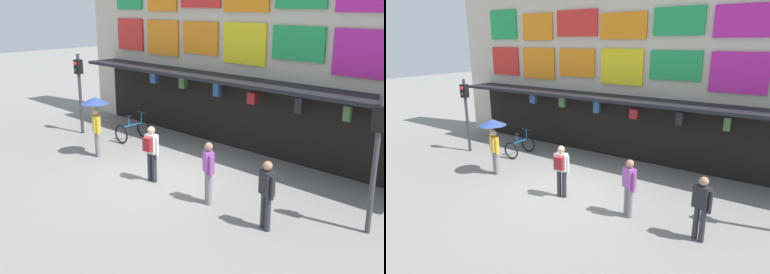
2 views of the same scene
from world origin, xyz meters
TOP-DOWN VIEW (x-y plane):
  - ground_plane at (0.00, 0.00)m, footprint 80.00×80.00m
  - shopfront at (-0.00, 4.57)m, footprint 18.00×2.60m
  - traffic_light_near at (-5.97, 1.06)m, footprint 0.30×0.34m
  - bicycle_parked at (-3.69, 1.88)m, footprint 0.77×1.19m
  - pedestrian_in_purple at (0.14, -0.38)m, footprint 0.53×0.39m
  - pedestrian_in_green at (4.33, -0.46)m, footprint 0.50×0.34m
  - pedestrian_with_umbrella at (-2.99, -0.18)m, footprint 0.96×0.96m
  - pedestrian_in_black at (2.40, -0.34)m, footprint 0.47×0.37m

SIDE VIEW (x-z plane):
  - ground_plane at x=0.00m, z-range 0.00..0.00m
  - bicycle_parked at x=-3.69m, z-range -0.13..0.92m
  - pedestrian_in_green at x=4.33m, z-range 0.11..1.79m
  - pedestrian_in_black at x=2.40m, z-range 0.11..1.79m
  - pedestrian_in_purple at x=0.14m, z-range 0.14..1.82m
  - pedestrian_with_umbrella at x=-2.99m, z-range 0.60..2.68m
  - traffic_light_near at x=-5.97m, z-range 0.54..3.74m
  - shopfront at x=0.00m, z-range -0.04..7.96m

